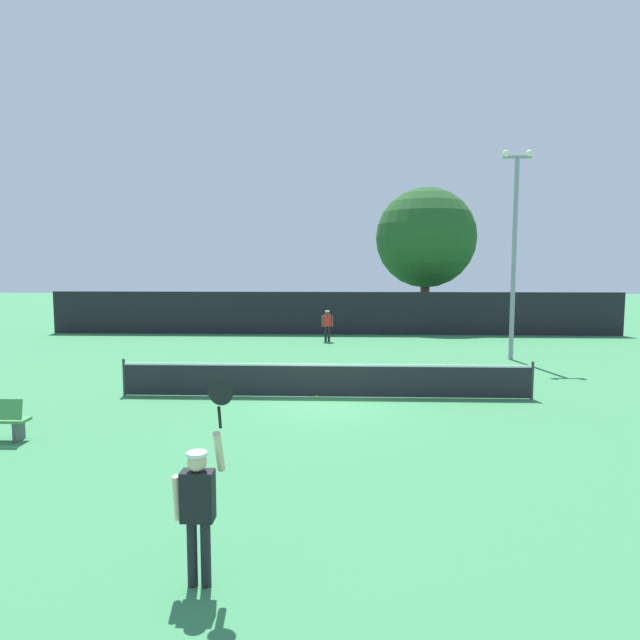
{
  "coord_description": "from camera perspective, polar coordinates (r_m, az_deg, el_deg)",
  "views": [
    {
      "loc": [
        0.47,
        -15.61,
        3.75
      ],
      "look_at": [
        -0.36,
        5.27,
        1.71
      ],
      "focal_mm": 31.21,
      "sensor_mm": 36.0,
      "label": 1
    }
  ],
  "objects": [
    {
      "name": "tennis_ball",
      "position": [
        15.97,
        -0.36,
        -7.87
      ],
      "size": [
        0.07,
        0.07,
        0.07
      ],
      "primitive_type": "sphere",
      "color": "#CCE033",
      "rests_on": "ground"
    },
    {
      "name": "tennis_net",
      "position": [
        15.95,
        0.54,
        -6.12
      ],
      "size": [
        11.75,
        0.08,
        1.07
      ],
      "color": "#232328",
      "rests_on": "ground"
    },
    {
      "name": "perimeter_fence",
      "position": [
        30.36,
        1.37,
        0.7
      ],
      "size": [
        31.14,
        0.12,
        2.33
      ],
      "primitive_type": "cube",
      "color": "black",
      "rests_on": "ground"
    },
    {
      "name": "player_receiving",
      "position": [
        27.46,
        0.75,
        -0.31
      ],
      "size": [
        0.57,
        0.23,
        1.54
      ],
      "rotation": [
        0.0,
        0.0,
        3.14
      ],
      "color": "red",
      "rests_on": "ground"
    },
    {
      "name": "parked_car_mid",
      "position": [
        39.06,
        11.68,
        1.1
      ],
      "size": [
        2.43,
        4.41,
        1.69
      ],
      "rotation": [
        0.0,
        0.0,
        -0.13
      ],
      "color": "red",
      "rests_on": "ground"
    },
    {
      "name": "parked_car_far",
      "position": [
        37.88,
        16.59,
        0.85
      ],
      "size": [
        2.23,
        4.34,
        1.69
      ],
      "rotation": [
        0.0,
        0.0,
        0.08
      ],
      "color": "navy",
      "rests_on": "ground"
    },
    {
      "name": "player_serving",
      "position": [
        6.91,
        -12.3,
        -17.36
      ],
      "size": [
        0.67,
        0.39,
        2.46
      ],
      "color": "black",
      "rests_on": "ground"
    },
    {
      "name": "light_pole",
      "position": [
        23.38,
        19.32,
        7.55
      ],
      "size": [
        1.18,
        0.28,
        8.23
      ],
      "color": "gray",
      "rests_on": "ground"
    },
    {
      "name": "parked_car_near",
      "position": [
        38.76,
        -9.52,
        1.11
      ],
      "size": [
        1.94,
        4.22,
        1.69
      ],
      "rotation": [
        0.0,
        0.0,
        -0.01
      ],
      "color": "navy",
      "rests_on": "ground"
    },
    {
      "name": "large_tree",
      "position": [
        34.9,
        10.8,
        8.26
      ],
      "size": [
        6.08,
        6.08,
        8.5
      ],
      "color": "brown",
      "rests_on": "ground"
    },
    {
      "name": "ground_plane",
      "position": [
        16.06,
        0.54,
        -7.91
      ],
      "size": [
        120.0,
        120.0,
        0.0
      ],
      "primitive_type": "plane",
      "color": "#387F4C"
    }
  ]
}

